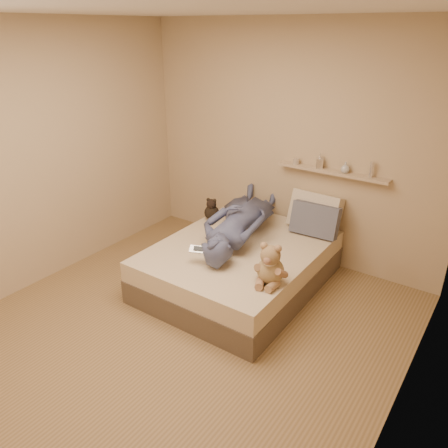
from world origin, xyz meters
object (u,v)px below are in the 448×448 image
Objects in this scene: bed at (239,265)px; person at (240,219)px; teddy_bear at (270,267)px; pillow_cream at (315,212)px; dark_plush at (212,210)px; wall_shelf at (332,172)px; pillow_grey at (315,220)px; game_console at (198,249)px.

bed is 1.17× the size of person.
teddy_bear is 0.71× the size of pillow_cream.
dark_plush is (-0.63, 0.38, 0.34)m from bed.
wall_shelf is at bearing 58.82° from bed.
pillow_grey reaches higher than dark_plush.
person is (-0.13, 0.20, 0.42)m from bed.
wall_shelf is (1.18, 0.53, 0.54)m from dark_plush.
game_console is at bearing -60.46° from dark_plush.
person is 1.09m from wall_shelf.
dark_plush is (-0.51, 0.90, -0.04)m from game_console.
game_console is 0.15× the size of wall_shelf.
dark_plush is at bearing -164.59° from pillow_grey.
wall_shelf is at bearing 64.90° from game_console.
teddy_bear is 1.14m from pillow_grey.
dark_plush is (-1.23, 0.82, -0.05)m from teddy_bear.
bed is 0.84m from teddy_bear.
dark_plush reaches higher than bed.
game_console is 1.36m from pillow_grey.
pillow_grey is 0.53m from wall_shelf.
pillow_grey is 0.80m from person.
pillow_cream reaches higher than bed.
game_console is 0.72m from teddy_bear.
bed is at bearing 143.30° from teddy_bear.
pillow_grey is at bearing 62.80° from game_console.
dark_plush is 0.48× the size of pillow_cream.
wall_shelf reaches higher than person.
game_console is at bearing -112.36° from pillow_cream.
pillow_cream is (0.56, 1.35, 0.05)m from game_console.
teddy_bear reaches higher than game_console.
wall_shelf reaches higher than dark_plush.
wall_shelf is at bearing 91.98° from teddy_bear.
bed is 3.45× the size of pillow_cream.
pillow_cream is at bearing 22.98° from dark_plush.
pillow_cream reaches higher than dark_plush.
pillow_cream is at bearing -145.31° from wall_shelf.
bed is 7.19× the size of dark_plush.
person is at bearing 138.65° from teddy_bear.
teddy_bear is at bearing -82.80° from pillow_cream.
wall_shelf is (0.11, 0.08, 0.45)m from pillow_cream.
pillow_cream is 0.46× the size of wall_shelf.
pillow_cream is 0.16m from pillow_grey.
game_console is 0.47× the size of teddy_bear.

